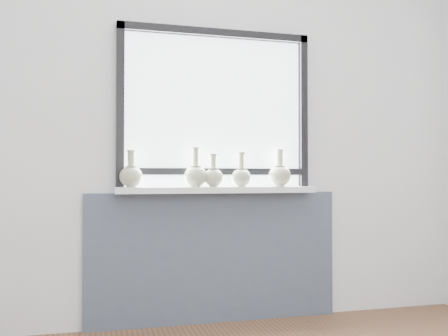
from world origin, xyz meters
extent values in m
cube|color=silver|center=(0.00, 1.81, 1.30)|extent=(3.60, 0.02, 2.60)
cube|color=#444E60|center=(0.00, 1.78, 0.43)|extent=(1.70, 0.03, 0.86)
cube|color=white|center=(0.00, 1.71, 0.88)|extent=(1.32, 0.18, 0.04)
cube|color=black|center=(-0.62, 1.76, 1.43)|extent=(0.05, 0.06, 1.05)
cube|color=black|center=(0.62, 1.76, 1.43)|extent=(0.05, 0.06, 1.05)
cube|color=black|center=(0.00, 1.76, 1.92)|extent=(1.30, 0.06, 0.05)
cube|color=black|center=(0.00, 1.76, 1.00)|extent=(1.20, 0.05, 0.04)
cube|color=white|center=(0.00, 1.79, 1.40)|extent=(1.20, 0.01, 1.00)
cylinder|color=#ABB790|center=(-0.56, 1.69, 0.90)|extent=(0.06, 0.06, 0.01)
ellipsoid|color=#ABB790|center=(-0.56, 1.69, 0.97)|extent=(0.14, 0.14, 0.13)
cone|color=#ABB790|center=(-0.56, 1.69, 1.02)|extent=(0.08, 0.08, 0.03)
cylinder|color=#ABB790|center=(-0.56, 1.69, 1.07)|extent=(0.05, 0.05, 0.11)
cylinder|color=#ABB790|center=(-0.56, 1.69, 1.13)|extent=(0.06, 0.06, 0.01)
cylinder|color=#ABB790|center=(-0.15, 1.71, 0.90)|extent=(0.07, 0.07, 0.01)
ellipsoid|color=#ABB790|center=(-0.15, 1.71, 0.97)|extent=(0.15, 0.15, 0.14)
cone|color=#ABB790|center=(-0.15, 1.71, 1.02)|extent=(0.08, 0.08, 0.03)
cylinder|color=#ABB790|center=(-0.15, 1.71, 1.08)|extent=(0.04, 0.04, 0.13)
cylinder|color=#ABB790|center=(-0.15, 1.71, 1.15)|extent=(0.05, 0.05, 0.01)
cylinder|color=#ABB790|center=(-0.03, 1.70, 0.90)|extent=(0.06, 0.06, 0.01)
ellipsoid|color=#ABB790|center=(-0.03, 1.70, 0.96)|extent=(0.13, 0.13, 0.12)
cone|color=#ABB790|center=(-0.03, 1.70, 1.01)|extent=(0.07, 0.07, 0.03)
cylinder|color=#ABB790|center=(-0.03, 1.70, 1.05)|extent=(0.04, 0.04, 0.10)
cylinder|color=#ABB790|center=(-0.03, 1.70, 1.11)|extent=(0.06, 0.06, 0.01)
cylinder|color=#ABB790|center=(0.16, 1.70, 0.90)|extent=(0.06, 0.06, 0.01)
ellipsoid|color=#ABB790|center=(0.16, 1.70, 0.96)|extent=(0.13, 0.13, 0.12)
cone|color=#ABB790|center=(0.16, 1.70, 1.01)|extent=(0.07, 0.07, 0.03)
cylinder|color=#ABB790|center=(0.16, 1.70, 1.06)|extent=(0.04, 0.04, 0.11)
cylinder|color=#ABB790|center=(0.16, 1.70, 1.12)|extent=(0.06, 0.06, 0.01)
cylinder|color=#ABB790|center=(0.43, 1.71, 0.90)|extent=(0.07, 0.07, 0.01)
ellipsoid|color=#ABB790|center=(0.43, 1.71, 0.97)|extent=(0.15, 0.15, 0.14)
cone|color=#ABB790|center=(0.43, 1.71, 1.03)|extent=(0.09, 0.09, 0.03)
cylinder|color=#ABB790|center=(0.43, 1.71, 1.08)|extent=(0.05, 0.05, 0.12)
cylinder|color=#ABB790|center=(0.43, 1.71, 1.15)|extent=(0.05, 0.05, 0.01)
camera|label=1|loc=(-0.80, -1.45, 0.96)|focal=40.00mm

